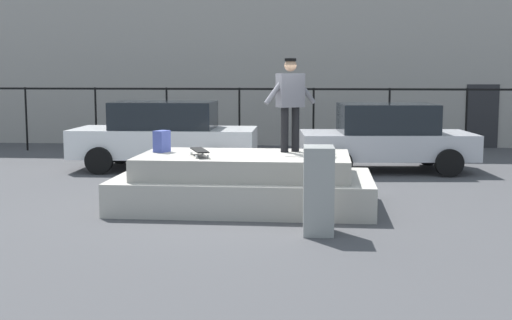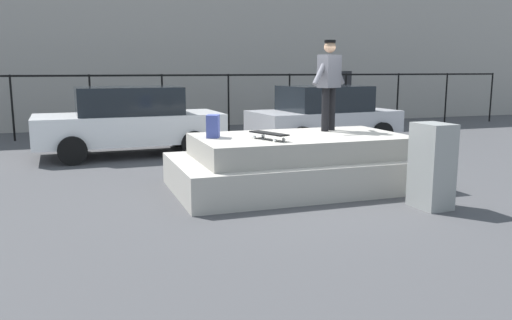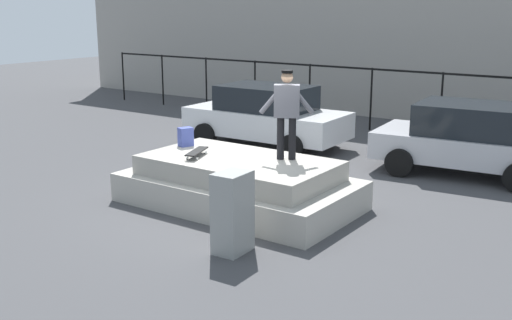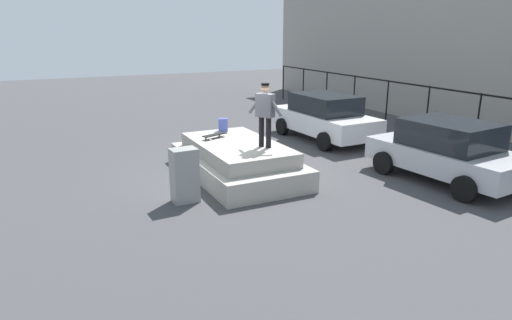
{
  "view_description": "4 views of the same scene",
  "coord_description": "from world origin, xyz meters",
  "px_view_note": "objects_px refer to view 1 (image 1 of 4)",
  "views": [
    {
      "loc": [
        1.39,
        -11.9,
        2.36
      ],
      "look_at": [
        0.09,
        1.31,
        0.68
      ],
      "focal_mm": 48.52,
      "sensor_mm": 36.0,
      "label": 1
    },
    {
      "loc": [
        -3.71,
        -8.25,
        2.1
      ],
      "look_at": [
        -0.51,
        0.98,
        0.37
      ],
      "focal_mm": 36.44,
      "sensor_mm": 36.0,
      "label": 2
    },
    {
      "loc": [
        6.87,
        -9.08,
        3.78
      ],
      "look_at": [
        -0.29,
        1.08,
        0.65
      ],
      "focal_mm": 43.4,
      "sensor_mm": 36.0,
      "label": 3
    },
    {
      "loc": [
        11.08,
        -4.78,
        3.94
      ],
      "look_at": [
        0.04,
        0.65,
        0.37
      ],
      "focal_mm": 31.72,
      "sensor_mm": 36.0,
      "label": 4
    }
  ],
  "objects_px": {
    "backpack": "(162,141)",
    "car_white_sedan_near": "(165,135)",
    "utility_box": "(318,190)",
    "skateboarder": "(290,98)",
    "skateboard": "(200,151)",
    "car_silver_sedan_mid": "(386,136)"
  },
  "relations": [
    {
      "from": "backpack",
      "to": "car_white_sedan_near",
      "type": "bearing_deg",
      "value": 34.7
    },
    {
      "from": "utility_box",
      "to": "skateboarder",
      "type": "bearing_deg",
      "value": 100.28
    },
    {
      "from": "skateboard",
      "to": "backpack",
      "type": "xyz_separation_m",
      "value": [
        -0.8,
        0.58,
        0.09
      ]
    },
    {
      "from": "car_silver_sedan_mid",
      "to": "backpack",
      "type": "bearing_deg",
      "value": -133.48
    },
    {
      "from": "backpack",
      "to": "car_silver_sedan_mid",
      "type": "bearing_deg",
      "value": -21.23
    },
    {
      "from": "skateboard",
      "to": "utility_box",
      "type": "relative_size",
      "value": 0.63
    },
    {
      "from": "car_silver_sedan_mid",
      "to": "utility_box",
      "type": "xyz_separation_m",
      "value": [
        -1.57,
        -6.8,
        -0.18
      ]
    },
    {
      "from": "backpack",
      "to": "car_white_sedan_near",
      "type": "xyz_separation_m",
      "value": [
        -0.97,
        4.4,
        -0.28
      ]
    },
    {
      "from": "car_white_sedan_near",
      "to": "skateboarder",
      "type": "bearing_deg",
      "value": -51.71
    },
    {
      "from": "skateboarder",
      "to": "skateboard",
      "type": "height_order",
      "value": "skateboarder"
    },
    {
      "from": "backpack",
      "to": "car_silver_sedan_mid",
      "type": "height_order",
      "value": "car_silver_sedan_mid"
    },
    {
      "from": "skateboard",
      "to": "car_silver_sedan_mid",
      "type": "height_order",
      "value": "car_silver_sedan_mid"
    },
    {
      "from": "skateboarder",
      "to": "skateboard",
      "type": "relative_size",
      "value": 2.06
    },
    {
      "from": "skateboard",
      "to": "car_white_sedan_near",
      "type": "relative_size",
      "value": 0.18
    },
    {
      "from": "skateboard",
      "to": "backpack",
      "type": "distance_m",
      "value": 0.99
    },
    {
      "from": "skateboarder",
      "to": "car_white_sedan_near",
      "type": "relative_size",
      "value": 0.37
    },
    {
      "from": "car_silver_sedan_mid",
      "to": "utility_box",
      "type": "height_order",
      "value": "car_silver_sedan_mid"
    },
    {
      "from": "car_silver_sedan_mid",
      "to": "utility_box",
      "type": "bearing_deg",
      "value": -103.01
    },
    {
      "from": "car_silver_sedan_mid",
      "to": "utility_box",
      "type": "relative_size",
      "value": 3.28
    },
    {
      "from": "backpack",
      "to": "car_white_sedan_near",
      "type": "distance_m",
      "value": 4.51
    },
    {
      "from": "skateboarder",
      "to": "backpack",
      "type": "bearing_deg",
      "value": -173.89
    },
    {
      "from": "utility_box",
      "to": "car_silver_sedan_mid",
      "type": "bearing_deg",
      "value": 74.59
    }
  ]
}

